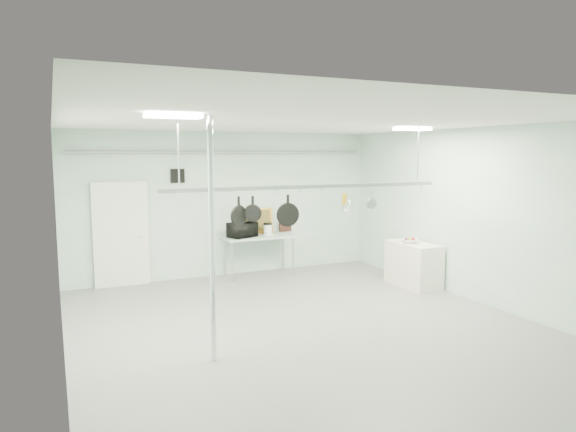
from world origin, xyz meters
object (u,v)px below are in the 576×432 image
skillet_left (239,211)px  skillet_right (288,211)px  fruit_bowl (410,241)px  prep_table (259,239)px  chrome_pole (212,241)px  coffee_canister (268,230)px  microwave (242,230)px  skillet_mid (253,208)px  pot_rack (311,185)px  side_cabinet (413,264)px

skillet_left → skillet_right: bearing=-27.2°
fruit_bowl → skillet_left: 4.34m
prep_table → skillet_right: size_ratio=3.16×
chrome_pole → prep_table: (2.30, 4.20, -0.77)m
prep_table → coffee_canister: 0.30m
chrome_pole → fruit_bowl: size_ratio=9.43×
skillet_left → skillet_right: (0.81, 0.00, -0.03)m
microwave → prep_table: bearing=166.6°
fruit_bowl → prep_table: bearing=138.8°
chrome_pole → skillet_left: 1.16m
fruit_bowl → skillet_right: 3.58m
microwave → skillet_mid: bearing=51.2°
prep_table → fruit_bowl: bearing=-41.2°
chrome_pole → coffee_canister: chrome_pole is taller
pot_rack → skillet_mid: bearing=180.0°
coffee_canister → fruit_bowl: (2.24, -2.20, -0.08)m
skillet_mid → prep_table: bearing=94.3°
chrome_pole → side_cabinet: (4.85, 2.00, -1.15)m
side_cabinet → microwave: 3.70m
chrome_pole → side_cabinet: size_ratio=2.67×
prep_table → skillet_right: 3.54m
microwave → fruit_bowl: (2.88, -2.11, -0.13)m
skillet_mid → coffee_canister: bearing=91.2°
side_cabinet → skillet_right: 3.79m
microwave → skillet_left: bearing=47.6°
coffee_canister → skillet_right: (-1.04, -3.33, 0.81)m
skillet_mid → skillet_right: (0.59, 0.00, -0.07)m
chrome_pole → coffee_canister: 4.97m
chrome_pole → fruit_bowl: 5.23m
fruit_bowl → skillet_left: size_ratio=0.75×
coffee_canister → fruit_bowl: size_ratio=0.67×
coffee_canister → chrome_pole: bearing=-120.9°
skillet_left → skillet_right: size_ratio=0.89×
side_cabinet → skillet_left: 4.53m
prep_table → skillet_left: skillet_left is taller
side_cabinet → skillet_mid: (-3.94, -1.10, 1.45)m
pot_rack → skillet_left: pot_rack is taller
pot_rack → microwave: 3.44m
side_cabinet → skillet_left: (-4.17, -1.10, 1.41)m
skillet_mid → fruit_bowl: bearing=43.5°
microwave → skillet_right: bearing=61.1°
side_cabinet → fruit_bowl: size_ratio=3.54×
prep_table → side_cabinet: size_ratio=1.33×
coffee_canister → skillet_left: skillet_left is taller
prep_table → skillet_mid: skillet_mid is taller
pot_rack → skillet_left: size_ratio=10.67×
microwave → coffee_canister: microwave is taller
pot_rack → skillet_right: pot_rack is taller
skillet_left → chrome_pole: bearing=-154.4°
coffee_canister → skillet_mid: (-1.62, -3.33, 0.88)m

